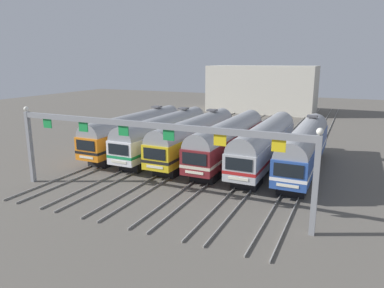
# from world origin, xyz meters

# --- Properties ---
(ground_plane) EXTENTS (160.00, 160.00, 0.00)m
(ground_plane) POSITION_xyz_m (0.00, 0.00, 0.00)
(ground_plane) COLOR #5B564F
(track_bed) EXTENTS (21.31, 70.00, 0.15)m
(track_bed) POSITION_xyz_m (0.00, 17.00, 0.07)
(track_bed) COLOR gray
(track_bed) RESTS_ON ground
(commuter_train_orange) EXTENTS (2.88, 18.06, 5.05)m
(commuter_train_orange) POSITION_xyz_m (-9.90, -0.00, 2.69)
(commuter_train_orange) COLOR orange
(commuter_train_orange) RESTS_ON ground
(commuter_train_white) EXTENTS (2.88, 18.06, 5.05)m
(commuter_train_white) POSITION_xyz_m (-5.94, -0.00, 2.69)
(commuter_train_white) COLOR white
(commuter_train_white) RESTS_ON ground
(commuter_train_yellow) EXTENTS (2.88, 18.06, 5.05)m
(commuter_train_yellow) POSITION_xyz_m (-1.98, -0.00, 2.69)
(commuter_train_yellow) COLOR gold
(commuter_train_yellow) RESTS_ON ground
(commuter_train_maroon) EXTENTS (2.88, 18.06, 4.77)m
(commuter_train_maroon) POSITION_xyz_m (1.98, -0.01, 2.69)
(commuter_train_maroon) COLOR maroon
(commuter_train_maroon) RESTS_ON ground
(commuter_train_stainless) EXTENTS (2.88, 18.06, 4.77)m
(commuter_train_stainless) POSITION_xyz_m (5.94, -0.01, 2.69)
(commuter_train_stainless) COLOR #B2B5BA
(commuter_train_stainless) RESTS_ON ground
(commuter_train_blue) EXTENTS (2.88, 18.06, 5.05)m
(commuter_train_blue) POSITION_xyz_m (9.90, -0.00, 2.69)
(commuter_train_blue) COLOR #284C9E
(commuter_train_blue) RESTS_ON ground
(catenary_gantry) EXTENTS (25.05, 0.44, 6.97)m
(catenary_gantry) POSITION_xyz_m (0.00, -13.50, 5.34)
(catenary_gantry) COLOR gray
(catenary_gantry) RESTS_ON ground
(maintenance_building) EXTENTS (22.53, 10.00, 9.93)m
(maintenance_building) POSITION_xyz_m (-4.74, 41.34, 4.96)
(maintenance_building) COLOR beige
(maintenance_building) RESTS_ON ground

